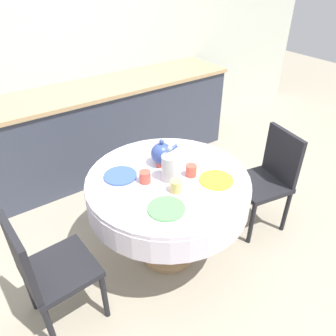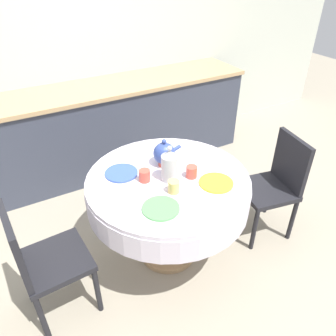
# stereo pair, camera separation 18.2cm
# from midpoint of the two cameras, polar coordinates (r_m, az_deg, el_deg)

# --- Properties ---
(ground_plane) EXTENTS (12.00, 12.00, 0.00)m
(ground_plane) POSITION_cam_midpoint_polar(r_m,az_deg,el_deg) (2.73, -1.97, -14.47)
(ground_plane) COLOR #9E937F
(wall_back) EXTENTS (7.00, 0.05, 2.60)m
(wall_back) POSITION_cam_midpoint_polar(r_m,az_deg,el_deg) (3.55, -19.70, 20.02)
(wall_back) COLOR beige
(wall_back) RESTS_ON ground_plane
(kitchen_counter) EXTENTS (3.24, 0.64, 0.92)m
(kitchen_counter) POSITION_cam_midpoint_polar(r_m,az_deg,el_deg) (3.52, -15.41, 5.94)
(kitchen_counter) COLOR #383D4C
(kitchen_counter) RESTS_ON ground_plane
(dining_table) EXTENTS (1.14, 1.14, 0.74)m
(dining_table) POSITION_cam_midpoint_polar(r_m,az_deg,el_deg) (2.31, -2.26, -4.38)
(dining_table) COLOR tan
(dining_table) RESTS_ON ground_plane
(chair_left) EXTENTS (0.47, 0.47, 0.87)m
(chair_left) POSITION_cam_midpoint_polar(r_m,az_deg,el_deg) (2.78, 15.29, -1.40)
(chair_left) COLOR black
(chair_left) RESTS_ON ground_plane
(chair_right) EXTENTS (0.42, 0.42, 0.87)m
(chair_right) POSITION_cam_midpoint_polar(r_m,az_deg,el_deg) (2.15, -22.84, -16.00)
(chair_right) COLOR black
(chair_right) RESTS_ON ground_plane
(plate_near_left) EXTENTS (0.23, 0.23, 0.01)m
(plate_near_left) POSITION_cam_midpoint_polar(r_m,az_deg,el_deg) (1.97, -2.96, -7.14)
(plate_near_left) COLOR #5BA85B
(plate_near_left) RESTS_ON dining_table
(cup_near_left) EXTENTS (0.08, 0.08, 0.08)m
(cup_near_left) POSITION_cam_midpoint_polar(r_m,az_deg,el_deg) (2.09, -1.07, -3.26)
(cup_near_left) COLOR #DBB766
(cup_near_left) RESTS_ON dining_table
(plate_near_right) EXTENTS (0.23, 0.23, 0.01)m
(plate_near_right) POSITION_cam_midpoint_polar(r_m,az_deg,el_deg) (2.21, 6.10, -2.15)
(plate_near_right) COLOR yellow
(plate_near_right) RESTS_ON dining_table
(cup_near_right) EXTENTS (0.08, 0.08, 0.08)m
(cup_near_right) POSITION_cam_midpoint_polar(r_m,az_deg,el_deg) (2.23, 1.73, -0.50)
(cup_near_right) COLOR #CC4C3D
(cup_near_right) RESTS_ON dining_table
(plate_far_left) EXTENTS (0.23, 0.23, 0.01)m
(plate_far_left) POSITION_cam_midpoint_polar(r_m,az_deg,el_deg) (2.28, -10.59, -1.40)
(plate_far_left) COLOR #3856AD
(plate_far_left) RESTS_ON dining_table
(cup_far_left) EXTENTS (0.08, 0.08, 0.08)m
(cup_far_left) POSITION_cam_midpoint_polar(r_m,az_deg,el_deg) (2.18, -6.42, -1.63)
(cup_far_left) COLOR #CC4C3D
(cup_far_left) RESTS_ON dining_table
(plate_far_right) EXTENTS (0.23, 0.23, 0.01)m
(plate_far_right) POSITION_cam_midpoint_polar(r_m,az_deg,el_deg) (2.50, -1.75, 2.72)
(plate_far_right) COLOR white
(plate_far_right) RESTS_ON dining_table
(cup_far_right) EXTENTS (0.08, 0.08, 0.08)m
(cup_far_right) POSITION_cam_midpoint_polar(r_m,az_deg,el_deg) (2.34, -3.41, 1.25)
(cup_far_right) COLOR #CC4C3D
(cup_far_right) RESTS_ON dining_table
(coffee_carafe) EXTENTS (0.11, 0.11, 0.26)m
(coffee_carafe) POSITION_cam_midpoint_polar(r_m,az_deg,el_deg) (2.15, -2.21, 0.35)
(coffee_carafe) COLOR #B2B2B7
(coffee_carafe) RESTS_ON dining_table
(teapot) EXTENTS (0.22, 0.16, 0.20)m
(teapot) POSITION_cam_midpoint_polar(r_m,az_deg,el_deg) (2.33, -3.31, 2.48)
(teapot) COLOR #33478E
(teapot) RESTS_ON dining_table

